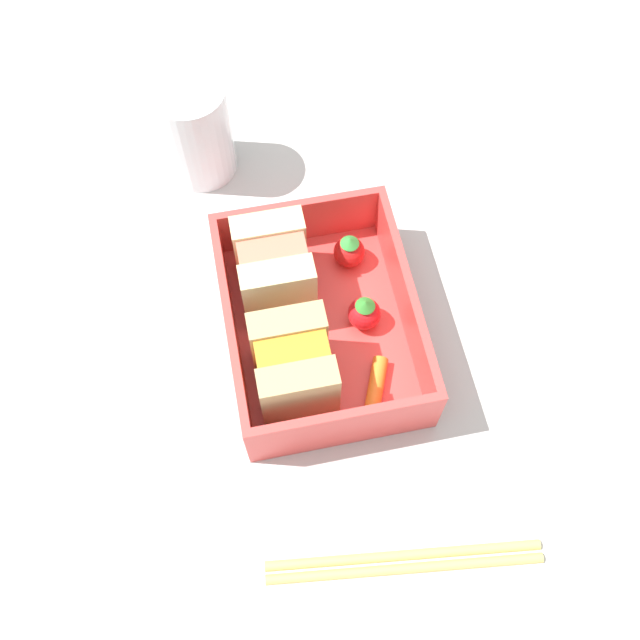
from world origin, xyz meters
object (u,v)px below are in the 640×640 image
strawberry_far_left (349,251)px  sandwich_left (294,366)px  carrot_stick_far_left (376,385)px  drinking_glass (195,131)px  sandwich_center_left (274,269)px  chopstick_pair (405,561)px  strawberry_left (365,314)px

strawberry_far_left → sandwich_left: bearing=147.3°
sandwich_left → carrot_stick_far_left: bearing=-104.7°
carrot_stick_far_left → drinking_glass: (23.68, 9.84, 2.68)cm
sandwich_center_left → chopstick_pair: sandwich_center_left is taller
sandwich_left → sandwich_center_left: bearing=0.0°
strawberry_far_left → drinking_glass: size_ratio=0.34×
sandwich_left → drinking_glass: 22.57cm
strawberry_left → drinking_glass: size_ratio=0.35×
carrot_stick_far_left → strawberry_left: strawberry_left is taller
sandwich_left → sandwich_center_left: 7.92cm
sandwich_left → strawberry_far_left: 11.42cm
sandwich_left → strawberry_left: (3.84, -6.03, -1.79)cm
sandwich_left → carrot_stick_far_left: sandwich_left is taller
carrot_stick_far_left → strawberry_left: bearing=-3.5°
sandwich_left → carrot_stick_far_left: (-1.49, -5.70, -2.59)cm
sandwich_left → drinking_glass: drinking_glass is taller
strawberry_left → strawberry_far_left: size_ratio=1.01×
carrot_stick_far_left → drinking_glass: bearing=22.6°
sandwich_center_left → strawberry_far_left: sandwich_center_left is taller
sandwich_left → chopstick_pair: size_ratio=0.34×
strawberry_left → carrot_stick_far_left: bearing=176.5°
strawberry_left → strawberry_far_left: bearing=-0.6°
sandwich_center_left → strawberry_far_left: 6.54cm
sandwich_center_left → drinking_glass: size_ratio=0.71×
sandwich_left → strawberry_left: sandwich_left is taller
carrot_stick_far_left → drinking_glass: drinking_glass is taller
strawberry_far_left → chopstick_pair: (-23.04, 1.22, -2.20)cm
sandwich_center_left → drinking_glass: bearing=16.2°
strawberry_far_left → chopstick_pair: bearing=177.0°
sandwich_center_left → chopstick_pair: 22.38cm
sandwich_center_left → drinking_glass: drinking_glass is taller
sandwich_center_left → drinking_glass: (14.27, 4.13, 0.09)cm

